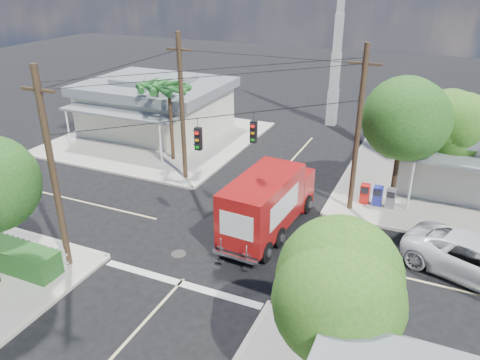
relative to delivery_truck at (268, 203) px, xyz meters
The scene contains 17 objects.
ground 2.77m from the delivery_truck, 145.89° to the right, with size 120.00×120.00×0.00m, color black.
sidewalk_ne 13.28m from the delivery_truck, 46.84° to the left, with size 14.12×14.12×0.14m.
sidewalk_nw 16.04m from the delivery_truck, 142.93° to the left, with size 14.12×14.12×0.14m.
road_markings 3.68m from the delivery_truck, 124.23° to the right, with size 32.00×32.00×0.01m.
building_nw 17.83m from the delivery_truck, 141.04° to the left, with size 10.80×10.20×4.30m.
radio_tower 19.22m from the delivery_truck, 94.14° to the left, with size 0.80×0.80×17.00m.
tree_ne_front 8.29m from the delivery_truck, 45.78° to the left, with size 4.21×4.14×6.66m.
tree_ne_back 11.36m from the delivery_truck, 44.08° to the left, with size 3.77×3.66×5.82m.
tree_se 10.23m from the delivery_truck, 58.78° to the right, with size 3.67×3.54×5.62m.
palm_nw_front 11.76m from the delivery_truck, 146.29° to the left, with size 3.01×3.08×5.59m.
palm_nw_back 14.08m from the delivery_truck, 145.72° to the left, with size 3.01×3.08×5.19m.
utility_poles 4.61m from the delivery_truck, behind, with size 12.00×10.68×9.00m.
picket_fence 11.88m from the delivery_truck, 144.62° to the right, with size 5.94×0.06×1.00m.
hedge_sw 12.52m from the delivery_truck, 142.16° to the right, with size 6.20×1.20×1.10m, color #1B4E1C.
vending_boxes 6.85m from the delivery_truck, 46.79° to the left, with size 1.90×0.50×1.10m.
delivery_truck is the anchor object (origin of this frame).
parked_car 9.67m from the delivery_truck, ahead, with size 2.89×6.26×1.74m, color silver.
Camera 1 is at (8.93, -18.12, 12.26)m, focal length 35.00 mm.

